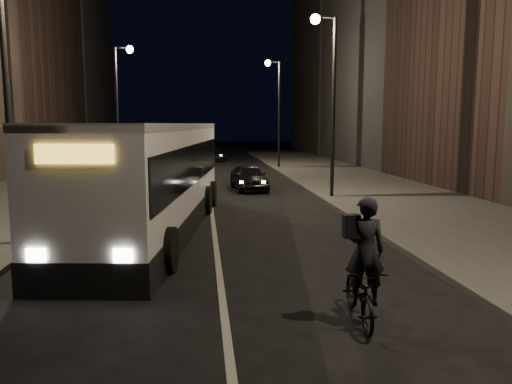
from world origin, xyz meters
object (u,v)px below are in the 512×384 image
object	(u,v)px
streetlight_right_far	(276,99)
car_far	(214,154)
streetlight_right_mid	(328,82)
streetlight_left_far	(121,93)
cyclist_on_bicycle	(361,281)
car_near	(249,177)
city_bus	(152,173)
car_mid	(153,165)
streetlight_left_near	(14,53)

from	to	relation	value
streetlight_right_far	car_far	xyz separation A→B (m)	(-4.53, 8.90, -4.70)
streetlight_right_mid	streetlight_left_far	distance (m)	14.62
cyclist_on_bicycle	car_near	distance (m)	17.96
streetlight_right_far	streetlight_left_far	bearing A→B (deg)	-150.64
city_bus	streetlight_left_far	bearing A→B (deg)	109.15
streetlight_right_far	car_mid	bearing A→B (deg)	-150.56
streetlight_right_mid	car_far	distance (m)	25.74
car_near	streetlight_right_far	bearing A→B (deg)	69.19
streetlight_right_far	car_far	bearing A→B (deg)	116.99
streetlight_right_mid	streetlight_right_far	bearing A→B (deg)	90.00
streetlight_right_mid	streetlight_right_far	distance (m)	16.00
streetlight_left_far	car_near	xyz separation A→B (m)	(7.42, -6.23, -4.68)
streetlight_left_near	car_far	bearing A→B (deg)	79.44
streetlight_left_far	car_mid	distance (m)	4.99
cyclist_on_bicycle	car_mid	size ratio (longest dim) A/B	0.48
streetlight_left_near	car_near	world-z (taller)	streetlight_left_near
streetlight_right_mid	car_near	bearing A→B (deg)	130.69
city_bus	streetlight_right_mid	bearing A→B (deg)	46.95
streetlight_right_mid	car_mid	world-z (taller)	streetlight_right_mid
streetlight_right_far	car_near	world-z (taller)	streetlight_right_far
city_bus	car_mid	bearing A→B (deg)	102.79
car_near	city_bus	bearing A→B (deg)	-118.41
car_far	car_mid	bearing A→B (deg)	-110.11
car_near	car_far	xyz separation A→B (m)	(-1.29, 21.13, -0.02)
car_mid	car_far	bearing A→B (deg)	-101.22
streetlight_right_mid	streetlight_left_far	bearing A→B (deg)	136.84
streetlight_right_mid	car_near	xyz separation A→B (m)	(-3.24, 3.77, -4.68)
city_bus	cyclist_on_bicycle	distance (m)	9.30
streetlight_left_near	car_mid	bearing A→B (deg)	84.78
streetlight_right_mid	car_mid	distance (m)	14.86
streetlight_right_mid	car_far	size ratio (longest dim) A/B	1.79
streetlight_right_mid	cyclist_on_bicycle	world-z (taller)	streetlight_right_mid
streetlight_right_far	city_bus	xyz separation A→B (m)	(-7.30, -22.05, -3.46)
cyclist_on_bicycle	streetlight_right_mid	bearing A→B (deg)	83.05
streetlight_right_far	cyclist_on_bicycle	bearing A→B (deg)	-95.59
streetlight_right_far	car_mid	size ratio (longest dim) A/B	1.72
city_bus	cyclist_on_bicycle	xyz separation A→B (m)	(4.35, -8.14, -1.15)
streetlight_right_mid	car_mid	size ratio (longest dim) A/B	1.72
streetlight_right_mid	streetlight_left_near	distance (m)	13.33
streetlight_right_far	city_bus	size ratio (longest dim) A/B	0.61
streetlight_left_far	city_bus	size ratio (longest dim) A/B	0.61
streetlight_right_far	streetlight_left_near	size ratio (longest dim) A/B	1.00
car_mid	cyclist_on_bicycle	bearing A→B (deg)	109.67
streetlight_left_far	cyclist_on_bicycle	distance (m)	25.80
streetlight_left_far	city_bus	bearing A→B (deg)	-78.16
streetlight_left_near	streetlight_left_far	xyz separation A→B (m)	(0.00, 18.00, 0.00)
streetlight_right_mid	city_bus	distance (m)	10.09
cyclist_on_bicycle	car_far	xyz separation A→B (m)	(-1.58, 39.08, -0.10)
cyclist_on_bicycle	car_far	distance (m)	39.11
city_bus	car_far	xyz separation A→B (m)	(2.77, 30.94, -1.25)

